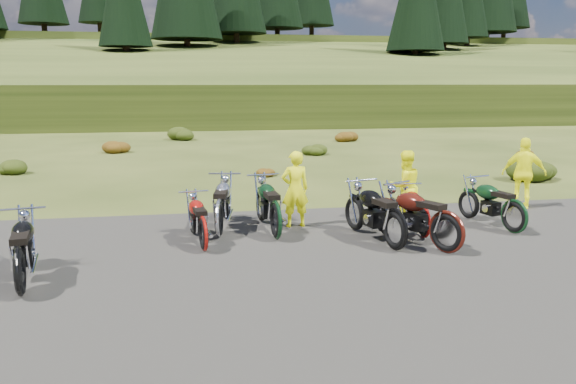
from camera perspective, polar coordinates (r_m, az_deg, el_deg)
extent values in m
plane|color=#2D3C14|center=(10.46, 6.08, -6.71)|extent=(300.00, 300.00, 0.00)
cube|color=black|center=(8.67, 9.70, -10.67)|extent=(20.00, 12.00, 0.04)
cube|color=#293A13|center=(119.65, -8.46, 9.55)|extent=(300.00, 90.00, 9.17)
cylinder|color=black|center=(80.91, -23.48, 14.75)|extent=(0.70, 0.70, 2.20)
cylinder|color=black|center=(85.75, -18.53, 15.37)|extent=(0.70, 0.70, 2.20)
cylinder|color=black|center=(59.95, -16.07, 13.15)|extent=(0.70, 0.70, 2.20)
cylinder|color=black|center=(65.68, -10.18, 14.24)|extent=(0.70, 0.70, 2.20)
cylinder|color=black|center=(71.97, -5.24, 15.04)|extent=(0.70, 0.70, 2.20)
cylinder|color=black|center=(78.69, -1.09, 15.62)|extent=(0.70, 0.70, 2.20)
cylinder|color=black|center=(85.73, 2.41, 15.92)|extent=(0.70, 0.70, 2.20)
cylinder|color=black|center=(63.24, 12.73, 13.00)|extent=(0.70, 0.70, 2.20)
cylinder|color=black|center=(71.18, 15.50, 13.61)|extent=(0.70, 0.70, 2.20)
cylinder|color=black|center=(79.25, 17.72, 14.07)|extent=(0.70, 0.70, 2.20)
cylinder|color=black|center=(87.41, 19.54, 14.43)|extent=(0.70, 0.70, 2.20)
cylinder|color=black|center=(95.64, 21.04, 14.72)|extent=(0.70, 0.70, 2.20)
ellipsoid|color=#25380E|center=(22.01, -26.37, 2.46)|extent=(1.03, 1.03, 0.61)
ellipsoid|color=#6F340D|center=(26.55, -17.13, 4.60)|extent=(1.30, 1.30, 0.77)
ellipsoid|color=#25380E|center=(31.60, -10.69, 6.03)|extent=(1.56, 1.56, 0.92)
ellipsoid|color=#6F340D|center=(19.15, -2.51, 2.24)|extent=(0.77, 0.77, 0.45)
ellipsoid|color=#25380E|center=(24.81, 2.62, 4.48)|extent=(1.03, 1.03, 0.61)
ellipsoid|color=#6F340D|center=(30.61, 5.85, 5.85)|extent=(1.30, 1.30, 0.77)
ellipsoid|color=#25380E|center=(20.19, 23.65, 2.44)|extent=(1.56, 1.56, 0.92)
ellipsoid|color=#6F340D|center=(26.19, 22.64, 3.81)|extent=(0.77, 0.77, 0.45)
imported|color=#FBFE0D|center=(12.33, 0.72, 0.16)|extent=(0.65, 0.45, 1.69)
imported|color=#FBFE0D|center=(13.00, 11.74, 0.42)|extent=(0.90, 0.75, 1.65)
imported|color=#FBFE0D|center=(15.36, 22.84, 1.67)|extent=(1.14, 0.85, 1.79)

